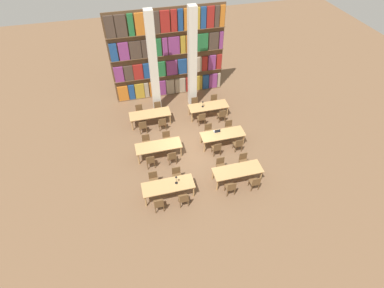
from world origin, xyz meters
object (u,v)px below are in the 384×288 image
at_px(chair_19, 158,108).
at_px(pillar_center, 192,60).
at_px(chair_6, 255,182).
at_px(chair_10, 172,157).
at_px(chair_0, 159,204).
at_px(chair_13, 209,131).
at_px(chair_14, 238,144).
at_px(chair_21, 195,104).
at_px(chair_18, 162,123).
at_px(chair_20, 201,118).
at_px(chair_7, 244,161).
at_px(chair_1, 154,179).
at_px(chair_15, 229,127).
at_px(chair_4, 231,187).
at_px(chair_16, 143,126).
at_px(chair_11, 167,138).
at_px(reading_table_5, 208,107).
at_px(chair_12, 217,148).
at_px(chair_8, 150,161).
at_px(chair_17, 140,111).
at_px(reading_table_0, 168,186).
at_px(reading_table_3, 223,135).
at_px(laptop, 217,131).
at_px(reading_table_1, 238,171).
at_px(chair_3, 177,175).
at_px(chair_9, 146,142).
at_px(reading_table_2, 159,146).
at_px(desk_lamp_0, 176,178).
at_px(chair_22, 222,115).
at_px(chair_23, 214,101).
at_px(chair_2, 184,199).
at_px(desk_lamp_1, 203,103).
at_px(reading_table_4, 150,115).
at_px(pillar_left, 153,65).
at_px(chair_5, 221,165).

bearing_deg(chair_19, pillar_center, -164.96).
relative_size(chair_6, chair_10, 1.00).
xyz_separation_m(chair_0, chair_13, (3.47, 4.07, 0.00)).
height_order(chair_14, chair_21, same).
bearing_deg(chair_18, chair_20, -3.01).
bearing_deg(pillar_center, chair_7, -79.30).
xyz_separation_m(chair_1, chair_15, (4.65, 2.66, 0.00)).
xyz_separation_m(chair_4, chair_16, (-3.30, 5.26, 0.00)).
height_order(chair_11, chair_20, same).
distance_m(chair_1, reading_table_5, 6.03).
relative_size(chair_0, chair_12, 1.00).
distance_m(chair_8, chair_19, 4.26).
height_order(chair_4, chair_17, same).
bearing_deg(chair_0, reading_table_5, 55.99).
distance_m(reading_table_0, chair_11, 3.39).
distance_m(reading_table_3, chair_20, 1.97).
height_order(chair_12, laptop, laptop).
relative_size(reading_table_1, chair_16, 2.68).
relative_size(chair_3, chair_9, 1.00).
relative_size(chair_6, chair_16, 1.00).
distance_m(reading_table_2, chair_10, 0.91).
bearing_deg(chair_19, desk_lamp_0, 88.38).
relative_size(chair_13, chair_22, 1.00).
relative_size(chair_0, chair_23, 1.00).
distance_m(chair_2, chair_19, 6.75).
height_order(chair_11, reading_table_5, chair_11).
xyz_separation_m(pillar_center, chair_2, (-2.29, -7.36, -2.53)).
bearing_deg(desk_lamp_1, chair_8, -137.61).
bearing_deg(chair_2, pillar_center, 72.75).
xyz_separation_m(reading_table_0, chair_12, (2.91, 1.95, -0.19)).
xyz_separation_m(chair_2, chair_4, (2.21, 0.08, 0.00)).
bearing_deg(chair_19, reading_table_4, 51.25).
bearing_deg(chair_12, chair_8, -179.54).
distance_m(chair_19, chair_21, 2.27).
bearing_deg(chair_9, laptop, 173.11).
xyz_separation_m(pillar_center, chair_21, (-0.01, -0.73, -2.53)).
distance_m(chair_2, chair_8, 2.84).
distance_m(reading_table_4, chair_21, 2.90).
bearing_deg(chair_8, pillar_left, 76.67).
relative_size(pillar_left, chair_15, 6.88).
bearing_deg(chair_12, chair_14, 0.00).
xyz_separation_m(pillar_left, reading_table_3, (2.87, -4.00, -2.34)).
xyz_separation_m(chair_0, chair_12, (3.47, 2.66, 0.00)).
bearing_deg(chair_5, reading_table_1, 129.21).
bearing_deg(pillar_center, chair_13, -88.53).
height_order(reading_table_1, reading_table_5, same).
bearing_deg(reading_table_0, chair_7, 11.28).
relative_size(chair_4, chair_18, 1.00).
relative_size(chair_0, reading_table_2, 0.37).
bearing_deg(reading_table_3, chair_11, 166.80).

